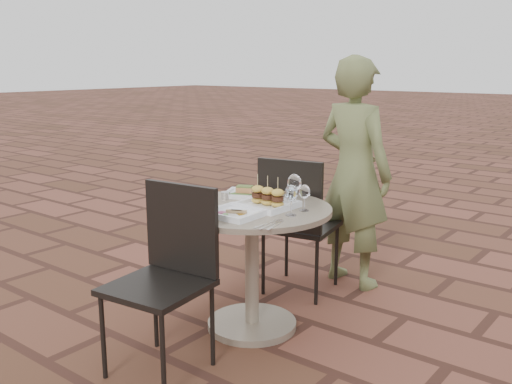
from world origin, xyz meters
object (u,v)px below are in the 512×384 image
Objects in this scene: chair_far at (296,215)px; diner at (354,173)px; cafe_table at (252,249)px; plate_tuna at (236,213)px; chair_near at (169,262)px; plate_salmon at (245,193)px; plate_sliders at (268,201)px.

diner reaches higher than chair_far.
plate_tuna is at bearing -75.50° from cafe_table.
chair_near is (-0.07, -0.58, 0.07)m from cafe_table.
plate_tuna is (0.14, -0.77, 0.20)m from chair_far.
plate_salmon is (-0.21, 0.19, 0.26)m from cafe_table.
diner is (0.17, 1.58, 0.24)m from chair_near.
plate_sliders is at bearing 84.23° from plate_tuna.
chair_far is 0.44m from plate_salmon.
chair_far reaches higher than cafe_table.
chair_far is 0.59× the size of diner.
cafe_table is at bearing -42.58° from plate_salmon.
diner reaches higher than plate_sliders.
plate_sliders is (-0.02, -0.95, -0.02)m from diner.
cafe_table is 0.30m from plate_sliders.
chair_near is at bearing -79.53° from plate_salmon.
chair_far is 1.15m from chair_near.
plate_tuna is (0.26, -0.39, -0.00)m from plate_salmon.
chair_far is at bearing 71.53° from plate_salmon.
plate_tuna reaches higher than cafe_table.
plate_sliders is at bearing 97.48° from diner.
cafe_table is 0.57× the size of diner.
chair_near is at bearing -96.53° from cafe_table.
diner reaches higher than plate_salmon.
plate_sliders is at bearing -27.25° from plate_salmon.
plate_salmon is 0.32m from plate_sliders.
plate_salmon is at bearing 77.93° from diner.
chair_near is at bearing -102.89° from plate_sliders.
chair_near reaches higher than plate_tuna.
cafe_table is 3.11× the size of plate_sliders.
chair_far is at bearing 100.00° from plate_tuna.
chair_near reaches higher than cafe_table.
cafe_table is at bearing 87.45° from chair_far.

